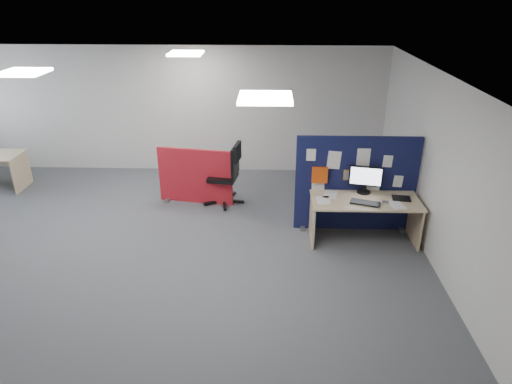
{
  "coord_description": "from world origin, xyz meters",
  "views": [
    {
      "loc": [
        2.06,
        -6.06,
        3.84
      ],
      "look_at": [
        1.86,
        0.11,
        1.0
      ],
      "focal_mm": 32.0,
      "sensor_mm": 36.0,
      "label": 1
    }
  ],
  "objects_px": {
    "navy_divider": "(354,184)",
    "red_divider": "(195,177)",
    "main_desk": "(364,208)",
    "monitor_main": "(365,178)",
    "office_chair": "(229,170)"
  },
  "relations": [
    {
      "from": "navy_divider",
      "to": "red_divider",
      "type": "bearing_deg",
      "value": 161.56
    },
    {
      "from": "monitor_main",
      "to": "office_chair",
      "type": "xyz_separation_m",
      "value": [
        -2.29,
        1.04,
        -0.31
      ]
    },
    {
      "from": "main_desk",
      "to": "monitor_main",
      "type": "xyz_separation_m",
      "value": [
        0.02,
        0.23,
        0.43
      ]
    },
    {
      "from": "navy_divider",
      "to": "monitor_main",
      "type": "distance_m",
      "value": 0.25
    },
    {
      "from": "red_divider",
      "to": "main_desk",
      "type": "bearing_deg",
      "value": -14.41
    },
    {
      "from": "navy_divider",
      "to": "main_desk",
      "type": "xyz_separation_m",
      "value": [
        0.12,
        -0.36,
        -0.26
      ]
    },
    {
      "from": "main_desk",
      "to": "navy_divider",
      "type": "bearing_deg",
      "value": 108.61
    },
    {
      "from": "navy_divider",
      "to": "main_desk",
      "type": "relative_size",
      "value": 1.17
    },
    {
      "from": "navy_divider",
      "to": "office_chair",
      "type": "xyz_separation_m",
      "value": [
        -2.16,
        0.92,
        -0.15
      ]
    },
    {
      "from": "monitor_main",
      "to": "navy_divider",
      "type": "bearing_deg",
      "value": 148.93
    },
    {
      "from": "red_divider",
      "to": "monitor_main",
      "type": "bearing_deg",
      "value": -10.42
    },
    {
      "from": "monitor_main",
      "to": "office_chair",
      "type": "distance_m",
      "value": 2.54
    },
    {
      "from": "navy_divider",
      "to": "red_divider",
      "type": "relative_size",
      "value": 1.4
    },
    {
      "from": "monitor_main",
      "to": "office_chair",
      "type": "bearing_deg",
      "value": 167.15
    },
    {
      "from": "navy_divider",
      "to": "main_desk",
      "type": "bearing_deg",
      "value": -71.39
    }
  ]
}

